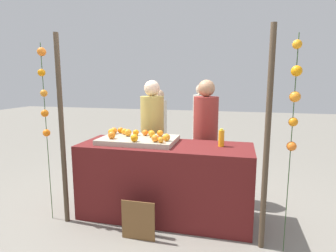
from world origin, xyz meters
name	(u,v)px	position (x,y,z in m)	size (l,w,h in m)	color
ground_plane	(165,216)	(0.00, 0.00, 0.00)	(24.00, 24.00, 0.00)	gray
stall_counter	(165,181)	(0.00, 0.00, 0.46)	(2.06, 0.73, 0.91)	#5B1919
orange_tray	(139,140)	(-0.35, 0.04, 0.94)	(0.92, 0.59, 0.06)	#B2AD99
orange_0	(111,132)	(-0.75, 0.11, 1.01)	(0.08, 0.08, 0.08)	orange
orange_1	(134,138)	(-0.31, -0.20, 1.01)	(0.09, 0.09, 0.09)	orange
orange_2	(128,133)	(-0.51, 0.09, 1.02)	(0.09, 0.09, 0.09)	orange
orange_3	(161,140)	(0.00, -0.18, 1.01)	(0.07, 0.07, 0.07)	orange
orange_4	(151,133)	(-0.23, 0.17, 1.01)	(0.07, 0.07, 0.07)	orange
orange_5	(145,133)	(-0.31, 0.18, 1.01)	(0.07, 0.07, 0.07)	orange
orange_6	(112,135)	(-0.64, -0.11, 1.02)	(0.09, 0.09, 0.09)	orange
orange_7	(124,131)	(-0.59, 0.18, 1.01)	(0.08, 0.08, 0.08)	orange
orange_8	(136,132)	(-0.42, 0.15, 1.01)	(0.08, 0.08, 0.08)	orange
orange_9	(114,131)	(-0.74, 0.19, 1.01)	(0.08, 0.08, 0.08)	orange
orange_10	(160,133)	(-0.11, 0.18, 1.01)	(0.08, 0.08, 0.08)	orange
orange_11	(152,134)	(-0.20, 0.10, 1.01)	(0.09, 0.09, 0.09)	orange
orange_12	(155,138)	(-0.08, -0.15, 1.01)	(0.09, 0.09, 0.09)	orange
orange_13	(121,130)	(-0.68, 0.25, 1.01)	(0.08, 0.08, 0.08)	orange
orange_14	(166,137)	(0.04, -0.07, 1.01)	(0.09, 0.09, 0.09)	orange
juice_bottle	(221,138)	(0.66, 0.06, 1.01)	(0.07, 0.07, 0.21)	#F5A31A
chalkboard_sign	(138,221)	(-0.14, -0.57, 0.21)	(0.37, 0.03, 0.44)	brown
vendor_left	(152,142)	(-0.36, 0.65, 0.78)	(0.33, 0.33, 1.67)	tan
vendor_right	(205,145)	(0.41, 0.62, 0.78)	(0.34, 0.34, 1.68)	maroon
crowd_person_0	(159,132)	(-0.60, 1.87, 0.70)	(0.30, 0.30, 1.49)	beige
crowd_person_1	(200,126)	(0.11, 2.48, 0.74)	(0.32, 0.32, 1.59)	beige
canopy_post_left	(62,132)	(-1.11, -0.41, 1.09)	(0.06, 0.06, 2.18)	#473828
canopy_post_right	(267,142)	(1.11, -0.41, 1.09)	(0.06, 0.06, 2.18)	#473828
garland_strand_left	(44,91)	(-1.32, -0.40, 1.54)	(0.10, 0.10, 2.08)	#2D4C23
garland_strand_right	(295,98)	(1.32, -0.43, 1.51)	(0.10, 0.11, 2.08)	#2D4C23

